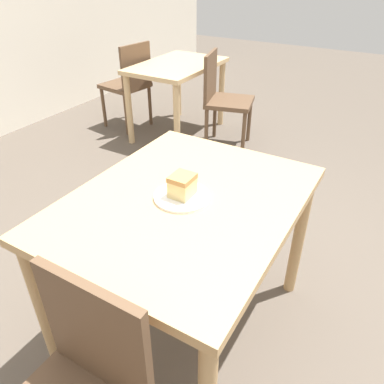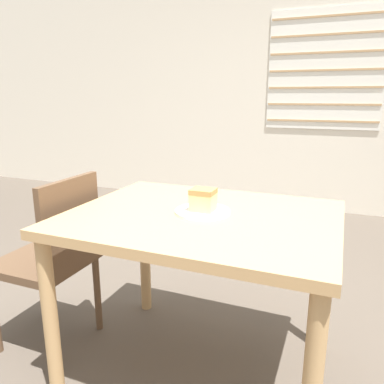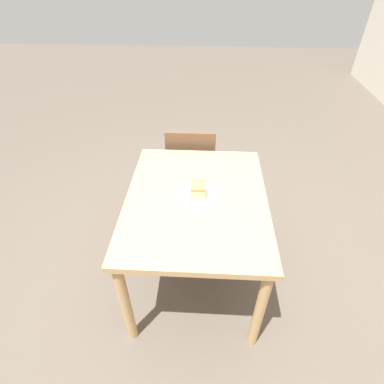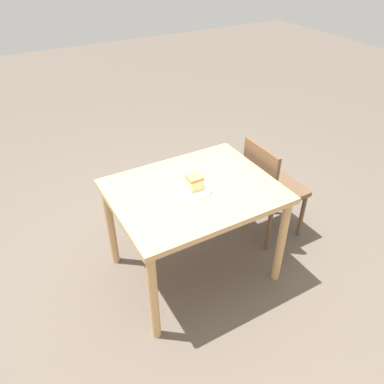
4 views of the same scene
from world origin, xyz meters
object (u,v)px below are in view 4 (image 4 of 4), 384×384
at_px(dining_table_near, 194,201).
at_px(chair_near_window, 270,187).
at_px(cake_slice, 195,182).
at_px(plate, 195,189).

distance_m(dining_table_near, chair_near_window, 0.77).
bearing_deg(dining_table_near, chair_near_window, -174.35).
xyz_separation_m(dining_table_near, chair_near_window, (-0.75, -0.07, -0.18)).
distance_m(chair_near_window, cake_slice, 0.83).
bearing_deg(chair_near_window, plate, 96.50).
distance_m(dining_table_near, cake_slice, 0.16).
xyz_separation_m(chair_near_window, cake_slice, (0.75, 0.08, 0.34)).
xyz_separation_m(dining_table_near, plate, (-0.00, 0.01, 0.11)).
height_order(plate, cake_slice, cake_slice).
relative_size(dining_table_near, chair_near_window, 1.25).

